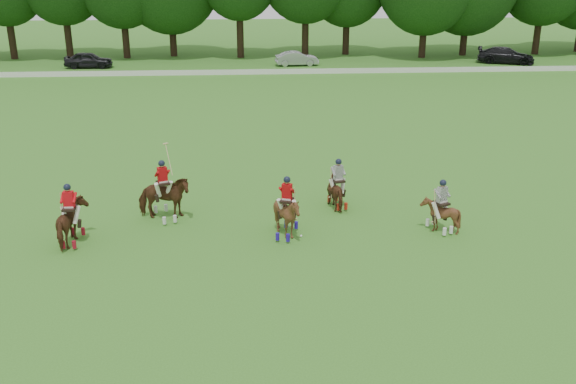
{
  "coord_description": "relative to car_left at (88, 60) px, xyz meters",
  "views": [
    {
      "loc": [
        0.41,
        -18.74,
        9.93
      ],
      "look_at": [
        1.93,
        4.2,
        1.4
      ],
      "focal_mm": 40.0,
      "sensor_mm": 36.0,
      "label": 1
    }
  ],
  "objects": [
    {
      "name": "car_right",
      "position": [
        39.79,
        0.0,
        0.03
      ],
      "size": [
        5.72,
        3.97,
        1.54
      ],
      "primitive_type": "imported",
      "rotation": [
        0.0,
        0.0,
        1.19
      ],
      "color": "black",
      "rests_on": "ground"
    },
    {
      "name": "polo_ball",
      "position": [
        16.5,
        -39.41,
        -0.69
      ],
      "size": [
        0.09,
        0.09,
        0.09
      ],
      "primitive_type": "sphere",
      "color": "white",
      "rests_on": "ground"
    },
    {
      "name": "ground",
      "position": [
        14.14,
        -42.5,
        -0.74
      ],
      "size": [
        180.0,
        180.0,
        0.0
      ],
      "primitive_type": "plane",
      "color": "#397421",
      "rests_on": "ground"
    },
    {
      "name": "car_mid",
      "position": [
        19.45,
        0.0,
        -0.07
      ],
      "size": [
        4.15,
        1.75,
        1.33
      ],
      "primitive_type": "imported",
      "rotation": [
        0.0,
        0.0,
        1.66
      ],
      "color": "#A6A7AC",
      "rests_on": "ground"
    },
    {
      "name": "polo_red_b",
      "position": [
        11.23,
        -37.31,
        0.16
      ],
      "size": [
        2.19,
        2.05,
        3.0
      ],
      "color": "#452312",
      "rests_on": "ground"
    },
    {
      "name": "polo_red_a",
      "position": [
        8.14,
        -39.42,
        0.1
      ],
      "size": [
        1.19,
        1.92,
        2.31
      ],
      "color": "#452312",
      "rests_on": "ground"
    },
    {
      "name": "polo_red_c",
      "position": [
        15.97,
        -39.28,
        0.12
      ],
      "size": [
        1.75,
        1.86,
        2.36
      ],
      "color": "#452312",
      "rests_on": "ground"
    },
    {
      "name": "polo_stripe_b",
      "position": [
        21.8,
        -39.23,
        -0.01
      ],
      "size": [
        1.49,
        1.56,
        2.08
      ],
      "color": "#452312",
      "rests_on": "ground"
    },
    {
      "name": "polo_stripe_a",
      "position": [
        18.26,
        -36.5,
        0.01
      ],
      "size": [
        1.15,
        1.78,
        2.12
      ],
      "color": "#452312",
      "rests_on": "ground"
    },
    {
      "name": "car_left",
      "position": [
        0.0,
        0.0,
        0.0
      ],
      "size": [
        4.36,
        1.82,
        1.47
      ],
      "primitive_type": "imported",
      "rotation": [
        0.0,
        0.0,
        1.55
      ],
      "color": "black",
      "rests_on": "ground"
    },
    {
      "name": "boundary_rail",
      "position": [
        14.14,
        -4.5,
        -0.52
      ],
      "size": [
        120.0,
        0.1,
        0.44
      ],
      "primitive_type": "cube",
      "color": "white",
      "rests_on": "ground"
    }
  ]
}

